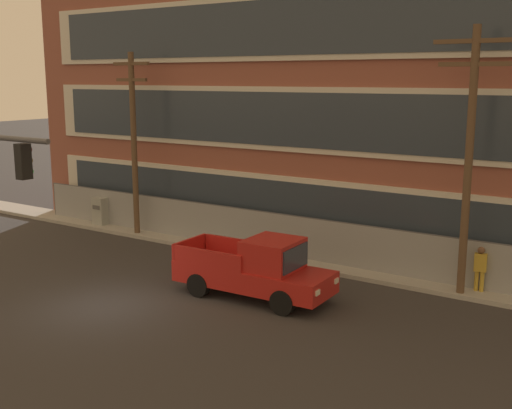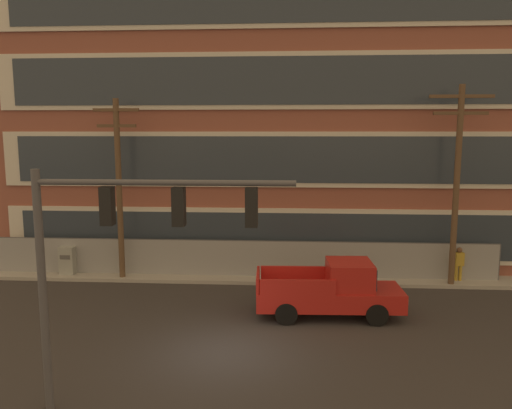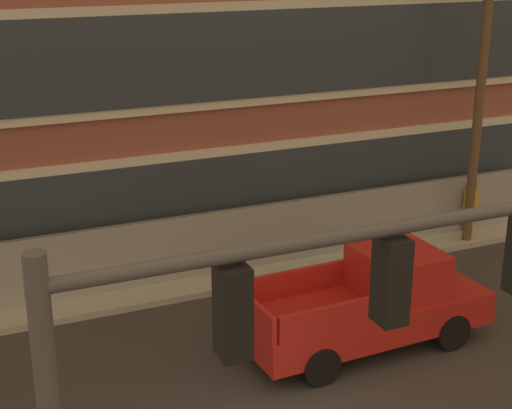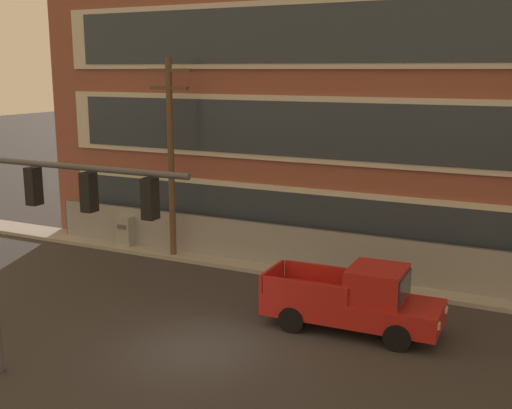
# 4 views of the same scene
# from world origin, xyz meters

# --- Properties ---
(sidewalk_building_side) EXTENTS (80.00, 1.69, 0.16)m
(sidewalk_building_side) POSITION_xyz_m (0.00, 7.79, 0.08)
(sidewalk_building_side) COLOR #9E9B93
(sidewalk_building_side) RESTS_ON ground
(chain_link_fence) EXTENTS (23.60, 0.06, 1.85)m
(chain_link_fence) POSITION_xyz_m (-0.28, 7.89, 0.94)
(chain_link_fence) COLOR gray
(chain_link_fence) RESTS_ON ground
(traffic_signal_mast) EXTENTS (6.14, 0.43, 5.97)m
(traffic_signal_mast) POSITION_xyz_m (-1.95, -3.44, 4.39)
(traffic_signal_mast) COLOR #4C4C51
(traffic_signal_mast) RESTS_ON ground
(pickup_truck_red) EXTENTS (5.47, 2.15, 2.09)m
(pickup_truck_red) POSITION_xyz_m (3.62, 3.35, 0.97)
(pickup_truck_red) COLOR #AD1E19
(pickup_truck_red) RESTS_ON ground
(utility_pole_midblock) EXTENTS (2.67, 0.26, 8.80)m
(utility_pole_midblock) POSITION_xyz_m (9.19, 7.22, 4.90)
(utility_pole_midblock) COLOR brown
(utility_pole_midblock) RESTS_ON ground
(pedestrian_near_cabinet) EXTENTS (0.44, 0.31, 1.69)m
(pedestrian_near_cabinet) POSITION_xyz_m (9.65, 7.72, 0.97)
(pedestrian_near_cabinet) COLOR #B7932D
(pedestrian_near_cabinet) RESTS_ON ground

